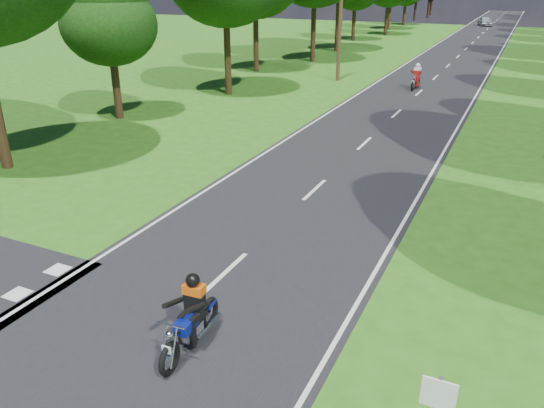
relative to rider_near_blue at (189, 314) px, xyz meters
The scene contains 7 objects.
ground 1.39m from the rider_near_blue, 136.28° to the left, with size 160.00×160.00×0.00m, color #295E15.
main_road 50.80m from the rider_near_blue, 90.93° to the left, with size 7.00×140.00×0.02m, color black.
road_markings 48.93m from the rider_near_blue, 91.13° to the left, with size 7.40×140.00×0.01m.
telegraph_pole 29.77m from the rider_near_blue, 103.34° to the left, with size 1.20×0.26×8.00m.
rider_near_blue is the anchor object (origin of this frame).
rider_far_red 27.96m from the rider_near_blue, 92.66° to the left, with size 0.64×1.92×1.60m, color #AB0D1E, non-canonical shape.
distant_car 80.22m from the rider_near_blue, 91.21° to the left, with size 1.58×3.92×1.34m, color silver.
Camera 1 is at (5.82, -7.70, 6.66)m, focal length 35.00 mm.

